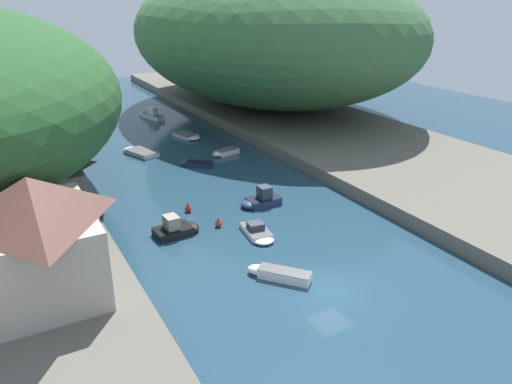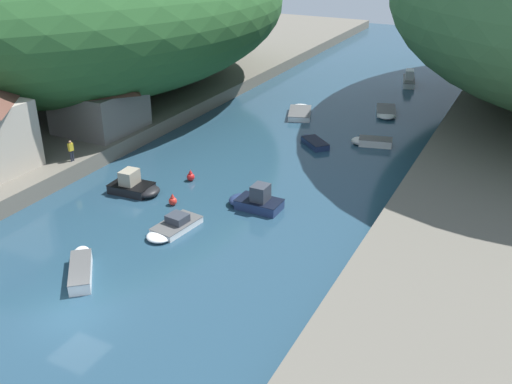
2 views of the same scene
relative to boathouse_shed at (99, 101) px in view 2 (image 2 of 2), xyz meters
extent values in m
plane|color=#234256|center=(15.21, 9.80, -3.91)|extent=(130.00, 130.00, 0.00)
cube|color=#666056|center=(-7.36, 9.80, -3.25)|extent=(22.00, 120.00, 1.32)
ellipsoid|color=#285628|center=(-8.46, 11.32, 5.93)|extent=(35.26, 49.37, 17.04)
cube|color=slate|center=(0.00, 0.00, -0.76)|extent=(6.20, 6.52, 3.66)
pyramid|color=brown|center=(0.00, 0.00, 1.75)|extent=(6.70, 7.04, 1.37)
cube|color=navy|center=(18.39, -5.26, -3.58)|extent=(3.08, 1.82, 0.67)
ellipsoid|color=navy|center=(16.86, -5.25, -3.58)|extent=(1.54, 1.72, 0.67)
cube|color=black|center=(18.39, -5.26, -3.22)|extent=(3.14, 1.86, 0.03)
cube|color=#333842|center=(18.49, -5.26, -2.66)|extent=(1.08, 1.27, 1.16)
cube|color=white|center=(20.48, 20.16, -3.66)|extent=(2.79, 3.92, 0.51)
ellipsoid|color=white|center=(20.97, 18.46, -3.66)|extent=(2.21, 2.20, 0.51)
cube|color=#525252|center=(20.48, 20.16, -3.39)|extent=(2.85, 4.00, 0.03)
cube|color=navy|center=(17.39, 7.92, -3.66)|extent=(3.13, 3.01, 0.50)
ellipsoid|color=navy|center=(16.28, 8.91, -3.66)|extent=(1.98, 1.97, 0.50)
cube|color=black|center=(17.39, 7.92, -3.39)|extent=(3.19, 3.07, 0.03)
cube|color=white|center=(13.19, -17.41, -3.56)|extent=(3.26, 3.55, 0.70)
ellipsoid|color=white|center=(12.00, -16.00, -3.56)|extent=(2.03, 2.11, 0.70)
cube|color=#525252|center=(13.19, -17.41, -3.20)|extent=(3.33, 3.63, 0.03)
cube|color=white|center=(14.85, -10.24, -3.70)|extent=(2.17, 3.49, 0.42)
ellipsoid|color=white|center=(14.65, -11.88, -3.70)|extent=(1.88, 1.84, 0.42)
cube|color=#525252|center=(14.85, -10.24, -3.48)|extent=(2.22, 3.56, 0.03)
cube|color=#333842|center=(14.87, -10.14, -3.22)|extent=(1.38, 1.30, 0.55)
cube|color=white|center=(19.85, 32.78, -3.57)|extent=(2.42, 4.99, 0.68)
ellipsoid|color=white|center=(19.28, 35.12, -3.57)|extent=(1.78, 2.64, 0.68)
cube|color=#525252|center=(19.85, 32.78, -3.22)|extent=(2.47, 5.09, 0.03)
cube|color=silver|center=(19.89, 32.63, -2.66)|extent=(1.29, 1.86, 1.14)
cube|color=black|center=(8.74, -7.14, -3.59)|extent=(3.14, 2.17, 0.64)
ellipsoid|color=black|center=(10.24, -7.04, -3.59)|extent=(1.63, 1.97, 0.64)
cube|color=black|center=(8.74, -7.14, -3.26)|extent=(3.20, 2.22, 0.03)
cube|color=#9E937F|center=(8.64, -7.14, -2.72)|extent=(1.15, 1.45, 1.10)
cube|color=white|center=(12.82, 15.20, -3.64)|extent=(3.46, 4.66, 0.54)
ellipsoid|color=white|center=(12.11, 17.16, -3.64)|extent=(2.65, 2.67, 0.54)
cube|color=#525252|center=(12.82, 15.20, -3.36)|extent=(3.53, 4.76, 0.03)
cube|color=silver|center=(22.15, 10.48, -3.59)|extent=(3.12, 2.05, 0.65)
ellipsoid|color=silver|center=(20.76, 10.13, -3.59)|extent=(1.71, 1.63, 0.65)
cube|color=#504E4A|center=(22.15, 10.48, -3.25)|extent=(3.18, 2.09, 0.03)
sphere|color=red|center=(12.67, -7.51, -3.61)|extent=(0.59, 0.59, 0.59)
cone|color=red|center=(12.67, -7.51, -3.17)|extent=(0.30, 0.30, 0.30)
sphere|color=red|center=(11.54, -3.42, -3.60)|extent=(0.61, 0.61, 0.61)
cone|color=red|center=(11.54, -3.42, -3.14)|extent=(0.31, 0.31, 0.31)
cylinder|color=#282D3D|center=(2.93, -6.98, -2.17)|extent=(0.13, 0.13, 0.85)
cylinder|color=#282D3D|center=(2.95, -6.80, -2.17)|extent=(0.13, 0.13, 0.85)
cube|color=gold|center=(2.94, -6.89, -1.43)|extent=(0.27, 0.41, 0.62)
sphere|color=#9E7051|center=(2.94, -6.89, -1.01)|extent=(0.22, 0.22, 0.22)
camera|label=1|loc=(-3.04, -42.81, 14.95)|focal=35.00mm
camera|label=2|loc=(34.27, -37.02, 14.46)|focal=40.00mm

